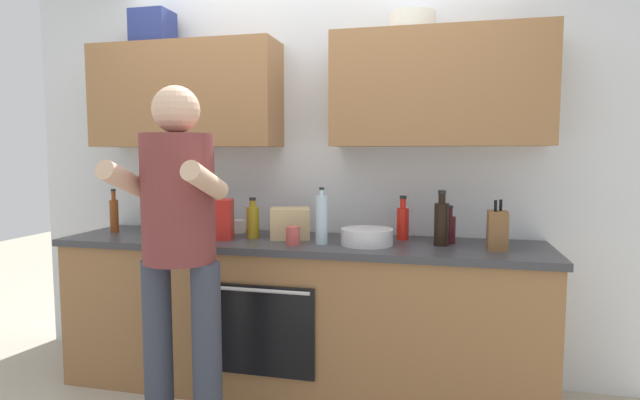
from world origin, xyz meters
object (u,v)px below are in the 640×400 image
(cup_ceramic, at_px, (293,236))
(cup_coffee, at_px, (239,226))
(bottle_oil, at_px, (253,221))
(potted_herb, at_px, (173,208))
(grocery_bag_bread, at_px, (290,223))
(bottle_water, at_px, (322,219))
(bottle_wine, at_px, (450,228))
(grocery_bag_crisps, at_px, (215,219))
(person_standing, at_px, (179,236))
(knife_block, at_px, (497,230))
(mixing_bowl, at_px, (367,237))
(bottle_vinegar, at_px, (114,214))
(bottle_soy, at_px, (441,222))
(bottle_hotsauce, at_px, (403,222))

(cup_ceramic, height_order, cup_coffee, cup_ceramic)
(bottle_oil, height_order, potted_herb, potted_herb)
(grocery_bag_bread, bearing_deg, bottle_water, -32.52)
(bottle_wine, bearing_deg, potted_herb, -179.17)
(grocery_bag_bread, xyz_separation_m, grocery_bag_crisps, (-0.43, -0.13, 0.03))
(person_standing, bearing_deg, cup_ceramic, 52.90)
(bottle_wine, height_order, grocery_bag_crisps, grocery_bag_crisps)
(cup_ceramic, relative_size, knife_block, 0.39)
(bottle_wine, relative_size, mixing_bowl, 0.74)
(bottle_vinegar, relative_size, grocery_bag_bread, 1.21)
(bottle_water, xyz_separation_m, cup_coffee, (-0.61, 0.27, -0.10))
(bottle_soy, height_order, knife_block, bottle_soy)
(cup_ceramic, bearing_deg, bottle_oil, 150.58)
(bottle_oil, distance_m, cup_ceramic, 0.35)
(bottle_water, relative_size, bottle_wine, 1.49)
(bottle_vinegar, distance_m, potted_herb, 0.39)
(knife_block, height_order, grocery_bag_bread, knife_block)
(bottle_wine, relative_size, potted_herb, 0.76)
(knife_block, height_order, potted_herb, potted_herb)
(bottle_wine, distance_m, grocery_bag_crisps, 1.37)
(grocery_bag_crisps, bearing_deg, mixing_bowl, 0.96)
(bottle_vinegar, xyz_separation_m, knife_block, (2.34, -0.06, -0.01))
(cup_coffee, bearing_deg, grocery_bag_bread, -17.88)
(bottle_water, distance_m, bottle_hotsauce, 0.50)
(grocery_bag_crisps, bearing_deg, bottle_vinegar, 173.35)
(knife_block, bearing_deg, person_standing, -156.38)
(mixing_bowl, bearing_deg, bottle_vinegar, 177.51)
(knife_block, relative_size, grocery_bag_crisps, 1.12)
(bottle_vinegar, height_order, bottle_hotsauce, bottle_vinegar)
(potted_herb, bearing_deg, mixing_bowl, -6.47)
(bottle_vinegar, relative_size, bottle_hotsauce, 1.08)
(potted_herb, xyz_separation_m, grocery_bag_bread, (0.79, -0.03, -0.07))
(bottle_wine, height_order, knife_block, knife_block)
(knife_block, bearing_deg, cup_coffee, 171.91)
(cup_ceramic, relative_size, grocery_bag_crisps, 0.44)
(bottle_oil, distance_m, cup_coffee, 0.24)
(bottle_water, xyz_separation_m, grocery_bag_bread, (-0.23, 0.15, -0.05))
(mixing_bowl, bearing_deg, bottle_water, -172.75)
(cup_coffee, bearing_deg, bottle_soy, -7.09)
(person_standing, distance_m, bottle_water, 0.82)
(bottle_oil, xyz_separation_m, mixing_bowl, (0.70, -0.07, -0.06))
(bottle_soy, height_order, bottle_water, bottle_water)
(cup_ceramic, bearing_deg, person_standing, -127.10)
(cup_ceramic, bearing_deg, cup_coffee, 143.69)
(bottle_oil, relative_size, bottle_vinegar, 0.88)
(bottle_vinegar, bearing_deg, person_standing, -39.82)
(bottle_soy, relative_size, bottle_water, 0.96)
(bottle_soy, relative_size, mixing_bowl, 1.05)
(cup_coffee, bearing_deg, person_standing, -86.25)
(cup_ceramic, bearing_deg, grocery_bag_bread, 110.69)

